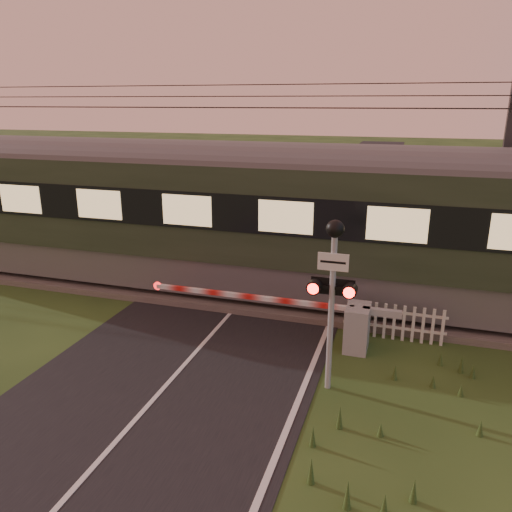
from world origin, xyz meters
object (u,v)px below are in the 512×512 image
(crossing_signal, at_px, (333,276))
(picket_fence, at_px, (394,322))
(boom_gate, at_px, (346,324))
(catenary_mast, at_px, (503,175))

(crossing_signal, distance_m, picket_fence, 3.53)
(boom_gate, xyz_separation_m, catenary_mast, (3.71, 4.89, 3.02))
(boom_gate, height_order, crossing_signal, crossing_signal)
(boom_gate, bearing_deg, crossing_signal, -92.69)
(boom_gate, bearing_deg, catenary_mast, 52.84)
(crossing_signal, bearing_deg, boom_gate, 87.31)
(boom_gate, xyz_separation_m, crossing_signal, (-0.09, -1.90, 1.84))
(picket_fence, bearing_deg, crossing_signal, -113.89)
(boom_gate, relative_size, crossing_signal, 1.78)
(boom_gate, distance_m, crossing_signal, 2.64)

